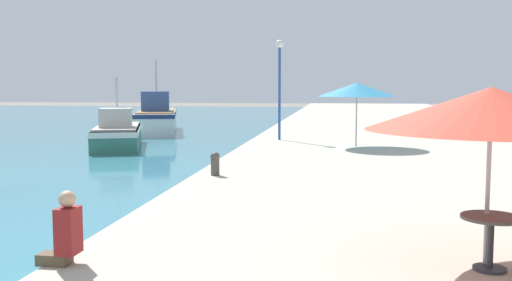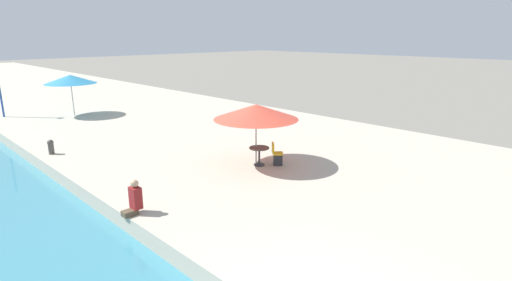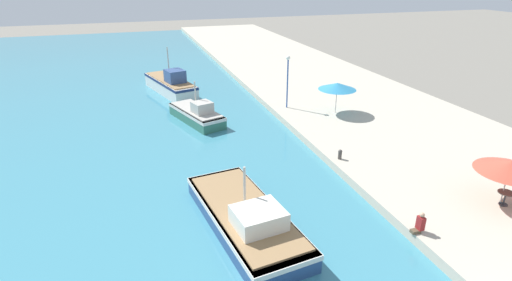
{
  "view_description": "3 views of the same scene",
  "coord_description": "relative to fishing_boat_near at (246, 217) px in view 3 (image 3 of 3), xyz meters",
  "views": [
    {
      "loc": [
        4.0,
        -0.48,
        3.04
      ],
      "look_at": [
        1.5,
        16.74,
        1.37
      ],
      "focal_mm": 40.0,
      "sensor_mm": 36.0,
      "label": 1
    },
    {
      "loc": [
        -4.72,
        -3.4,
        5.66
      ],
      "look_at": [
        6.02,
        7.51,
        1.57
      ],
      "focal_mm": 28.0,
      "sensor_mm": 36.0,
      "label": 2
    },
    {
      "loc": [
        -11.61,
        -5.55,
        11.79
      ],
      "look_at": [
        -4.0,
        18.0,
        1.17
      ],
      "focal_mm": 28.0,
      "sensor_mm": 36.0,
      "label": 3
    }
  ],
  "objects": [
    {
      "name": "quay_promenade",
      "position": [
        15.03,
        26.83,
        -0.42
      ],
      "size": [
        16.0,
        90.0,
        0.57
      ],
      "color": "#BCB29E",
      "rests_on": "ground_plane"
    },
    {
      "name": "fishing_boat_near",
      "position": [
        0.0,
        0.0,
        0.0
      ],
      "size": [
        4.32,
        9.2,
        3.33
      ],
      "rotation": [
        0.0,
        0.0,
        0.13
      ],
      "color": "navy",
      "rests_on": "water_basin"
    },
    {
      "name": "fishing_boat_mid",
      "position": [
        0.4,
        15.7,
        0.02
      ],
      "size": [
        3.96,
        6.6,
        3.44
      ],
      "rotation": [
        0.0,
        0.0,
        0.32
      ],
      "color": "#33705B",
      "rests_on": "water_basin"
    },
    {
      "name": "fishing_boat_far",
      "position": [
        -0.65,
        24.95,
        0.26
      ],
      "size": [
        4.64,
        8.93,
        4.69
      ],
      "rotation": [
        0.0,
        0.0,
        0.27
      ],
      "color": "silver",
      "rests_on": "water_basin"
    },
    {
      "name": "cafe_umbrella_pink",
      "position": [
        13.05,
        -2.67,
        2.03
      ],
      "size": [
        3.34,
        3.34,
        2.45
      ],
      "color": "#B7B7B7",
      "rests_on": "quay_promenade"
    },
    {
      "name": "cafe_umbrella_white",
      "position": [
        11.75,
        12.83,
        2.19
      ],
      "size": [
        3.16,
        3.16,
        2.6
      ],
      "color": "#B7B7B7",
      "rests_on": "quay_promenade"
    },
    {
      "name": "cafe_table",
      "position": [
        13.07,
        -2.83,
        0.4
      ],
      "size": [
        0.8,
        0.8,
        0.74
      ],
      "color": "#333338",
      "rests_on": "quay_promenade"
    },
    {
      "name": "person_at_quay",
      "position": [
        7.33,
        -3.43,
        0.33
      ],
      "size": [
        0.56,
        0.36,
        1.04
      ],
      "color": "brown",
      "rests_on": "quay_promenade"
    },
    {
      "name": "mooring_bollard",
      "position": [
        7.67,
        4.64,
        0.22
      ],
      "size": [
        0.26,
        0.26,
        0.65
      ],
      "color": "#4C4742",
      "rests_on": "quay_promenade"
    },
    {
      "name": "lamppost",
      "position": [
        8.34,
        15.41,
        2.96
      ],
      "size": [
        0.36,
        0.36,
        4.56
      ],
      "color": "#28519E",
      "rests_on": "quay_promenade"
    }
  ]
}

